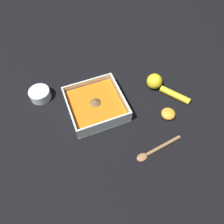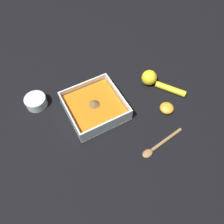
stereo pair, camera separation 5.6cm
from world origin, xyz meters
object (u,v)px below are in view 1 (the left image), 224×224
lemon_squeezer (159,85)px  lemon_half (168,114)px  spice_bowl (40,94)px  wooden_spoon (156,149)px  square_dish (96,105)px

lemon_squeezer → lemon_half: (0.03, 0.13, -0.01)m
spice_bowl → wooden_spoon: 0.51m
spice_bowl → lemon_half: size_ratio=1.54×
square_dish → lemon_half: (-0.25, 0.14, -0.01)m
lemon_half → wooden_spoon: size_ratio=0.30×
lemon_squeezer → wooden_spoon: lemon_squeezer is taller
spice_bowl → lemon_half: bearing=148.3°
square_dish → lemon_squeezer: bearing=179.3°
spice_bowl → wooden_spoon: spice_bowl is taller
square_dish → spice_bowl: 0.24m
wooden_spoon → spice_bowl: bearing=-56.5°
square_dish → spice_bowl: (0.19, -0.14, -0.00)m
square_dish → lemon_half: 0.28m
square_dish → wooden_spoon: size_ratio=1.16×
square_dish → lemon_squeezer: size_ratio=1.24×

